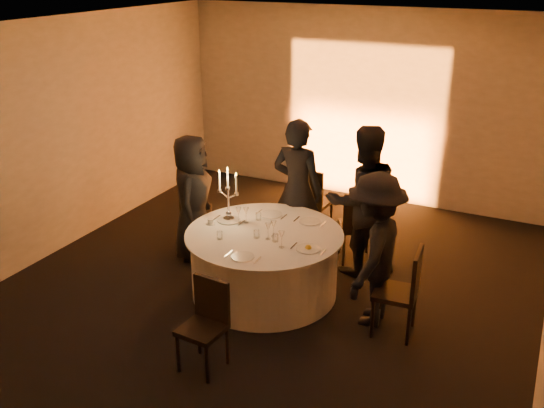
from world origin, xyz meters
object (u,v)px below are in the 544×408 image
at_px(chair_left, 190,206).
at_px(chair_back_left, 311,198).
at_px(banquet_table, 264,263).
at_px(chair_back_right, 358,223).
at_px(guest_right, 374,250).
at_px(guest_back_left, 297,190).
at_px(candelabra, 228,201).
at_px(guest_back_right, 362,201).
at_px(chair_right, 404,287).
at_px(coffee_cup, 211,222).
at_px(guest_left, 193,198).
at_px(chair_front, 206,319).

distance_m(chair_left, chair_back_left, 1.66).
relative_size(banquet_table, chair_left, 1.90).
bearing_deg(chair_back_right, guest_right, 86.74).
xyz_separation_m(chair_back_right, guest_back_left, (-0.77, -0.17, 0.37)).
xyz_separation_m(banquet_table, candelabra, (-0.55, 0.16, 0.62)).
bearing_deg(guest_back_right, chair_right, 87.42).
height_order(banquet_table, chair_left, chair_left).
distance_m(banquet_table, chair_back_left, 1.70).
relative_size(chair_right, guest_right, 0.58).
bearing_deg(banquet_table, guest_back_left, 92.60).
distance_m(chair_right, candelabra, 2.27).
xyz_separation_m(chair_left, coffee_cup, (0.85, -0.85, 0.27)).
height_order(chair_right, guest_back_left, guest_back_left).
xyz_separation_m(banquet_table, chair_left, (-1.53, 0.80, 0.15)).
height_order(chair_right, guest_left, guest_left).
relative_size(chair_left, guest_back_left, 0.51).
bearing_deg(chair_front, guest_right, 54.77).
xyz_separation_m(chair_back_right, guest_right, (0.56, -1.21, 0.28)).
relative_size(chair_back_left, coffee_cup, 9.16).
height_order(banquet_table, chair_back_right, chair_back_right).
distance_m(guest_back_right, coffee_cup, 1.84).
relative_size(banquet_table, chair_front, 2.02).
distance_m(chair_left, chair_front, 2.78).
xyz_separation_m(chair_front, guest_left, (-1.36, 1.89, 0.32)).
xyz_separation_m(chair_right, coffee_cup, (-2.33, 0.07, 0.25)).
distance_m(chair_right, guest_left, 2.97).
xyz_separation_m(chair_front, guest_right, (1.17, 1.43, 0.34)).
relative_size(chair_right, guest_back_left, 0.53).
height_order(banquet_table, chair_back_left, chair_back_left).
bearing_deg(banquet_table, guest_left, 160.19).
distance_m(guest_back_right, candelabra, 1.61).
xyz_separation_m(chair_left, guest_right, (2.82, -0.81, 0.31)).
relative_size(guest_back_right, coffee_cup, 17.07).
height_order(guest_back_left, guest_back_right, guest_back_right).
height_order(chair_left, chair_front, chair_left).
bearing_deg(chair_back_left, coffee_cup, 76.03).
bearing_deg(guest_back_left, guest_right, 144.69).
bearing_deg(coffee_cup, candelabra, 58.96).
height_order(guest_left, guest_back_right, guest_back_right).
distance_m(chair_left, guest_back_right, 2.39).
height_order(chair_back_right, guest_right, guest_right).
relative_size(banquet_table, chair_right, 1.84).
xyz_separation_m(guest_back_left, guest_back_right, (0.86, -0.02, 0.01)).
height_order(chair_right, candelabra, candelabra).
height_order(chair_back_left, guest_left, guest_left).
relative_size(chair_left, guest_back_right, 0.50).
bearing_deg(guest_back_right, candelabra, -6.98).
relative_size(guest_back_left, coffee_cup, 16.87).
bearing_deg(candelabra, guest_right, -5.14).
xyz_separation_m(guest_left, guest_back_left, (1.20, 0.58, 0.11)).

